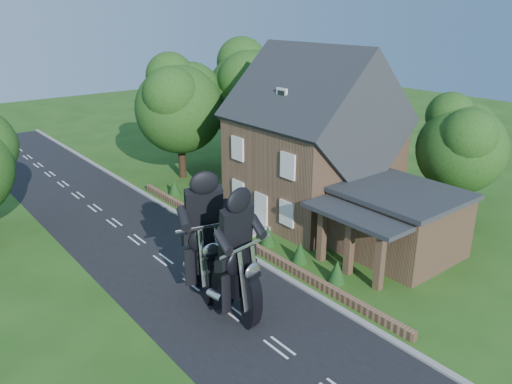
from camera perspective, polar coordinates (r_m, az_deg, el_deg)
ground at (r=21.63m, az=-2.72°, el=-13.58°), size 120.00×120.00×0.00m
road at (r=21.62m, az=-2.72°, el=-13.55°), size 7.00×80.00×0.02m
kerb at (r=23.58m, az=4.59°, el=-10.35°), size 0.30×80.00×0.12m
garden_wall at (r=27.25m, az=-1.60°, el=-5.51°), size 0.30×22.00×0.40m
house at (r=30.39m, az=6.55°, el=5.42°), size 9.54×8.64×10.24m
annex at (r=26.63m, az=15.74°, el=-3.25°), size 7.05×5.94×3.44m
tree_annex_side at (r=32.12m, az=22.67°, el=5.43°), size 5.64×5.20×7.48m
tree_house_right at (r=36.36m, az=10.64°, el=9.01°), size 6.51×6.00×8.40m
tree_behind_house at (r=39.85m, az=0.00°, el=11.82°), size 7.81×7.20×10.08m
tree_behind_left at (r=37.35m, az=-8.32°, el=10.28°), size 6.94×6.40×9.16m
shrub_a at (r=23.78m, az=9.23°, el=-8.93°), size 0.90×0.90×1.10m
shrub_b at (r=25.30m, az=5.04°, el=-6.85°), size 0.90×0.90×1.10m
shrub_c at (r=26.96m, az=1.38°, el=-4.99°), size 0.90×0.90×1.10m
shrub_d at (r=30.63m, az=-4.64°, el=-1.87°), size 0.90×0.90×1.10m
shrub_e at (r=32.60m, az=-7.11°, el=-0.57°), size 0.90×0.90×1.10m
shrub_f at (r=34.64m, az=-9.30°, el=0.57°), size 0.90×0.90×1.10m
motorcycle_lead at (r=20.73m, az=-2.19°, el=-12.35°), size 0.75×1.92×1.74m
motorcycle_follow at (r=22.44m, az=-5.69°, el=-9.67°), size 0.94×1.94×1.75m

